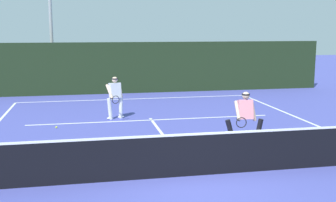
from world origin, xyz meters
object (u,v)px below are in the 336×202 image
object	(u,v)px
light_pole	(50,3)
player_near	(245,117)
player_far	(115,96)
tennis_ball	(56,127)

from	to	relation	value
light_pole	player_near	bearing A→B (deg)	-64.28
player_near	player_far	distance (m)	5.58
player_near	player_far	xyz separation A→B (m)	(-3.34, 4.47, 0.00)
player_near	tennis_ball	distance (m)	6.43
player_near	light_pole	world-z (taller)	light_pole
light_pole	player_far	bearing A→B (deg)	-71.38
player_far	tennis_ball	world-z (taller)	player_far
player_near	player_far	world-z (taller)	player_far
player_far	light_pole	distance (m)	9.42
player_far	light_pole	world-z (taller)	light_pole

